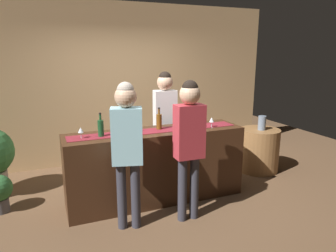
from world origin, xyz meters
TOP-DOWN VIEW (x-y plane):
  - ground_plane at (0.00, 0.00)m, footprint 10.00×10.00m
  - back_wall at (0.00, 1.90)m, footprint 6.00×0.12m
  - bar_counter at (0.00, 0.00)m, footprint 2.43×0.60m
  - counter_runner_cloth at (0.00, 0.00)m, footprint 2.31×0.28m
  - wine_bottle_clear at (-0.43, -0.02)m, footprint 0.07×0.07m
  - wine_bottle_green at (-0.73, -0.02)m, footprint 0.07×0.07m
  - wine_bottle_amber at (0.07, 0.06)m, footprint 0.07×0.07m
  - wine_glass_near_customer at (0.79, -0.12)m, footprint 0.07×0.07m
  - wine_glass_mid_counter at (-0.98, -0.03)m, footprint 0.07×0.07m
  - wine_glass_far_end at (0.63, -0.07)m, footprint 0.07×0.07m
  - bartender at (0.36, 0.58)m, footprint 0.36×0.24m
  - customer_sipping at (0.18, -0.65)m, footprint 0.34×0.24m
  - customer_browsing at (-0.55, -0.56)m, footprint 0.38×0.28m
  - round_side_table at (2.03, 0.36)m, footprint 0.68×0.68m
  - vase_on_side_table at (2.02, 0.32)m, footprint 0.13×0.13m

SIDE VIEW (x-z plane):
  - ground_plane at x=0.00m, z-range 0.00..0.00m
  - round_side_table at x=2.03m, z-range 0.00..0.74m
  - bar_counter at x=0.00m, z-range 0.00..0.99m
  - vase_on_side_table at x=2.02m, z-range 0.74..0.98m
  - counter_runner_cloth at x=0.00m, z-range 0.99..1.00m
  - customer_browsing at x=-0.55m, z-range 0.21..1.92m
  - customer_sipping at x=0.18m, z-range 0.21..1.92m
  - bartender at x=0.36m, z-range 0.21..1.95m
  - wine_glass_near_customer at x=0.79m, z-range 1.03..1.17m
  - wine_glass_mid_counter at x=-0.98m, z-range 1.03..1.17m
  - wine_glass_far_end at x=0.63m, z-range 1.03..1.17m
  - wine_bottle_clear at x=-0.43m, z-range 0.95..1.26m
  - wine_bottle_green at x=-0.73m, z-range 0.95..1.26m
  - wine_bottle_amber at x=0.07m, z-range 0.95..1.26m
  - back_wall at x=0.00m, z-range 0.00..2.90m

